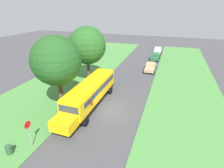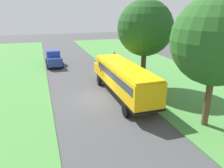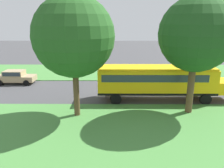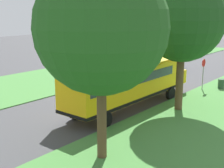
{
  "view_description": "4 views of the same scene",
  "coord_description": "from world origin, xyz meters",
  "px_view_note": "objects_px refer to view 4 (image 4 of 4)",
  "views": [
    {
      "loc": [
        6.22,
        -17.13,
        11.73
      ],
      "look_at": [
        -0.84,
        3.43,
        1.95
      ],
      "focal_mm": 28.0,
      "sensor_mm": 36.0,
      "label": 1
    },
    {
      "loc": [
        4.42,
        18.44,
        7.91
      ],
      "look_at": [
        -1.16,
        1.46,
        1.79
      ],
      "focal_mm": 35.0,
      "sensor_mm": 36.0,
      "label": 2
    },
    {
      "loc": [
        -21.92,
        4.48,
        7.13
      ],
      "look_at": [
        -2.77,
        4.59,
        1.57
      ],
      "focal_mm": 35.0,
      "sensor_mm": 36.0,
      "label": 3
    },
    {
      "loc": [
        -15.12,
        17.45,
        6.78
      ],
      "look_at": [
        -1.69,
        0.93,
        1.74
      ],
      "focal_mm": 50.0,
      "sensor_mm": 36.0,
      "label": 4
    }
  ],
  "objects_px": {
    "pickup_truck": "(166,61)",
    "stop_sign": "(203,71)",
    "oak_tree_roadside_mid": "(101,25)",
    "oak_tree_beside_bus": "(182,21)",
    "trash_bin": "(221,84)",
    "school_bus": "(128,82)"
  },
  "relations": [
    {
      "from": "pickup_truck",
      "to": "stop_sign",
      "type": "xyz_separation_m",
      "value": [
        -7.3,
        6.58,
        0.66
      ]
    },
    {
      "from": "pickup_truck",
      "to": "oak_tree_roadside_mid",
      "type": "height_order",
      "value": "oak_tree_roadside_mid"
    },
    {
      "from": "oak_tree_beside_bus",
      "to": "trash_bin",
      "type": "distance_m",
      "value": 9.42
    },
    {
      "from": "oak_tree_beside_bus",
      "to": "oak_tree_roadside_mid",
      "type": "distance_m",
      "value": 9.02
    },
    {
      "from": "pickup_truck",
      "to": "oak_tree_roadside_mid",
      "type": "xyz_separation_m",
      "value": [
        -8.88,
        21.74,
        5.07
      ]
    },
    {
      "from": "stop_sign",
      "to": "school_bus",
      "type": "bearing_deg",
      "value": 76.45
    },
    {
      "from": "school_bus",
      "to": "oak_tree_roadside_mid",
      "type": "relative_size",
      "value": 1.38
    },
    {
      "from": "school_bus",
      "to": "pickup_truck",
      "type": "bearing_deg",
      "value": -70.27
    },
    {
      "from": "oak_tree_beside_bus",
      "to": "stop_sign",
      "type": "relative_size",
      "value": 3.27
    },
    {
      "from": "pickup_truck",
      "to": "oak_tree_beside_bus",
      "type": "bearing_deg",
      "value": 122.73
    },
    {
      "from": "school_bus",
      "to": "oak_tree_beside_bus",
      "type": "height_order",
      "value": "oak_tree_beside_bus"
    },
    {
      "from": "oak_tree_roadside_mid",
      "to": "stop_sign",
      "type": "height_order",
      "value": "oak_tree_roadside_mid"
    },
    {
      "from": "school_bus",
      "to": "stop_sign",
      "type": "xyz_separation_m",
      "value": [
        -1.98,
        -8.24,
        -0.19
      ]
    },
    {
      "from": "oak_tree_beside_bus",
      "to": "stop_sign",
      "type": "height_order",
      "value": "oak_tree_beside_bus"
    },
    {
      "from": "oak_tree_beside_bus",
      "to": "trash_bin",
      "type": "bearing_deg",
      "value": -92.04
    },
    {
      "from": "oak_tree_beside_bus",
      "to": "stop_sign",
      "type": "bearing_deg",
      "value": -81.76
    },
    {
      "from": "school_bus",
      "to": "trash_bin",
      "type": "xyz_separation_m",
      "value": [
        -3.15,
        -9.61,
        -1.47
      ]
    },
    {
      "from": "pickup_truck",
      "to": "trash_bin",
      "type": "bearing_deg",
      "value": 148.36
    },
    {
      "from": "stop_sign",
      "to": "trash_bin",
      "type": "height_order",
      "value": "stop_sign"
    },
    {
      "from": "pickup_truck",
      "to": "oak_tree_beside_bus",
      "type": "distance_m",
      "value": 15.96
    },
    {
      "from": "school_bus",
      "to": "stop_sign",
      "type": "bearing_deg",
      "value": -103.55
    },
    {
      "from": "school_bus",
      "to": "oak_tree_beside_bus",
      "type": "bearing_deg",
      "value": -144.28
    }
  ]
}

